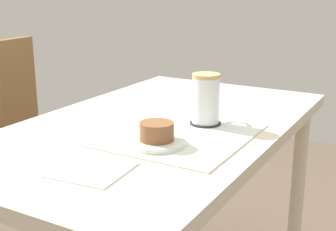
% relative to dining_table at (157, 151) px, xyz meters
% --- Properties ---
extents(dining_table, '(1.17, 0.69, 0.73)m').
position_rel_dining_table_xyz_m(dining_table, '(0.00, 0.00, 0.00)').
color(dining_table, beige).
rests_on(dining_table, ground_plane).
extents(wooden_chair, '(0.44, 0.44, 0.90)m').
position_rel_dining_table_xyz_m(wooden_chair, '(0.12, 0.67, -0.15)').
color(wooden_chair, brown).
rests_on(wooden_chair, ground_plane).
extents(placemat, '(0.39, 0.34, 0.00)m').
position_rel_dining_table_xyz_m(placemat, '(-0.07, -0.12, 0.09)').
color(placemat, silver).
rests_on(placemat, dining_table).
extents(pastry_plate, '(0.14, 0.14, 0.01)m').
position_rel_dining_table_xyz_m(pastry_plate, '(-0.17, -0.10, 0.10)').
color(pastry_plate, silver).
rests_on(pastry_plate, placemat).
extents(pastry, '(0.08, 0.08, 0.04)m').
position_rel_dining_table_xyz_m(pastry, '(-0.17, -0.10, 0.13)').
color(pastry, brown).
rests_on(pastry, pastry_plate).
extents(coffee_coaster, '(0.09, 0.09, 0.00)m').
position_rel_dining_table_xyz_m(coffee_coaster, '(0.04, -0.13, 0.09)').
color(coffee_coaster, '#232328').
rests_on(coffee_coaster, placemat).
extents(coffee_mug, '(0.11, 0.08, 0.14)m').
position_rel_dining_table_xyz_m(coffee_mug, '(0.05, -0.13, 0.17)').
color(coffee_mug, white).
rests_on(coffee_mug, coffee_coaster).
extents(paper_napkin, '(0.16, 0.16, 0.00)m').
position_rel_dining_table_xyz_m(paper_napkin, '(-0.37, -0.06, 0.09)').
color(paper_napkin, white).
rests_on(paper_napkin, dining_table).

